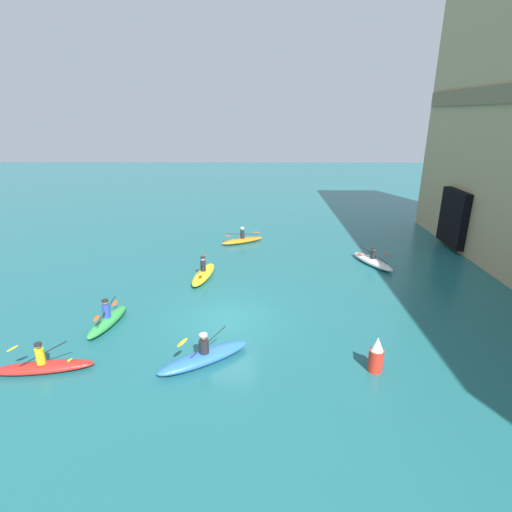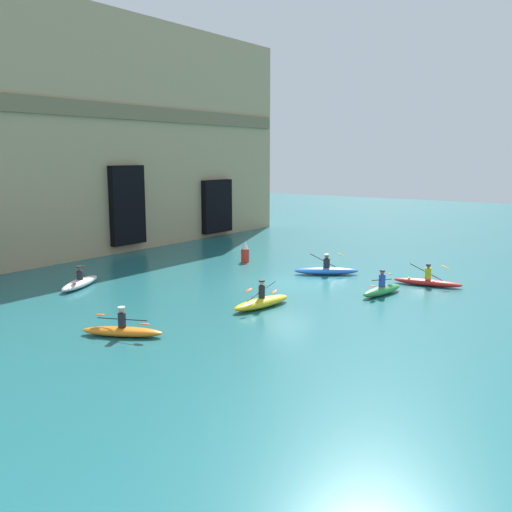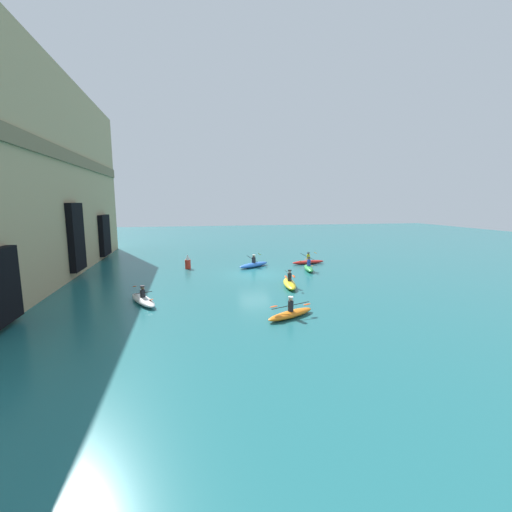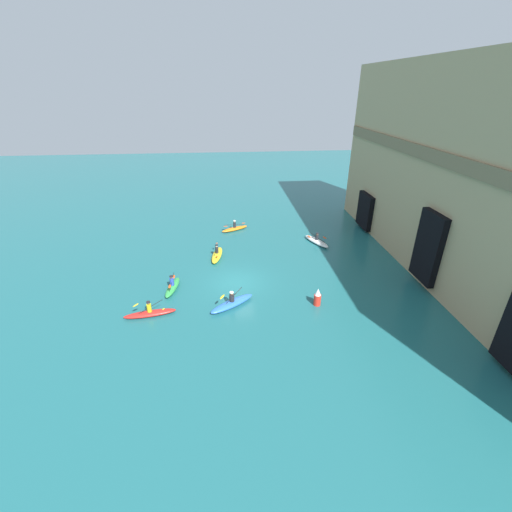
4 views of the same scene
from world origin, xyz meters
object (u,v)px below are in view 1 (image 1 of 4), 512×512
object	(u,v)px
kayak_white	(373,261)
kayak_green	(108,320)
kayak_blue	(204,357)
kayak_red	(42,366)
marker_buoy	(376,355)
kayak_yellow	(203,274)
kayak_orange	(242,240)

from	to	relation	value
kayak_white	kayak_green	size ratio (longest dim) A/B	1.16
kayak_white	kayak_blue	xyz separation A→B (m)	(10.05, -8.75, 0.02)
kayak_red	marker_buoy	distance (m)	11.64
kayak_white	kayak_yellow	distance (m)	10.07
marker_buoy	kayak_blue	bearing A→B (deg)	-94.06
kayak_yellow	kayak_blue	bearing A→B (deg)	17.17
kayak_white	marker_buoy	world-z (taller)	marker_buoy
kayak_white	kayak_orange	distance (m)	8.99
kayak_orange	kayak_blue	world-z (taller)	kayak_blue
kayak_yellow	kayak_orange	bearing A→B (deg)	172.88
kayak_white	kayak_green	world-z (taller)	kayak_green
kayak_white	kayak_yellow	world-z (taller)	kayak_yellow
kayak_orange	kayak_yellow	world-z (taller)	kayak_yellow
kayak_blue	marker_buoy	bearing A→B (deg)	141.23
kayak_orange	kayak_green	bearing A→B (deg)	-142.14
kayak_white	kayak_blue	world-z (taller)	kayak_blue
kayak_green	kayak_orange	world-z (taller)	kayak_green
kayak_red	kayak_green	bearing A→B (deg)	-118.59
kayak_orange	kayak_blue	size ratio (longest dim) A/B	0.90
kayak_orange	kayak_blue	xyz separation A→B (m)	(14.24, -0.79, 0.03)
kayak_red	kayak_yellow	xyz separation A→B (m)	(-8.48, 4.50, 0.03)
kayak_red	kayak_yellow	world-z (taller)	kayak_yellow
kayak_green	kayak_blue	xyz separation A→B (m)	(2.62, 4.46, -0.02)
kayak_red	kayak_yellow	bearing A→B (deg)	-127.16
kayak_blue	kayak_red	size ratio (longest dim) A/B	0.97
kayak_green	kayak_red	distance (m)	3.41
kayak_orange	kayak_yellow	bearing A→B (deg)	-134.28
kayak_orange	marker_buoy	xyz separation A→B (m)	(14.67, 5.26, 0.40)
kayak_red	kayak_yellow	size ratio (longest dim) A/B	1.05
kayak_blue	kayak_yellow	bearing A→B (deg)	-116.89
kayak_yellow	marker_buoy	distance (m)	10.96
kayak_green	kayak_blue	bearing A→B (deg)	-109.51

